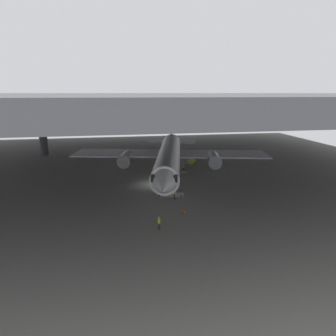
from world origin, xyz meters
name	(u,v)px	position (x,y,z in m)	size (l,w,h in m)	color
ground_plane	(153,184)	(0.00, 0.00, 0.00)	(110.00, 110.00, 0.00)	gray
hangar_structure	(143,97)	(-0.07, 13.77, 13.90)	(121.00, 99.00, 14.53)	#4C4F54
airplane_main	(169,156)	(3.57, 5.00, 3.56)	(37.84, 38.56, 12.06)	white
boarding_stairs	(171,190)	(1.85, -5.62, 0.74)	(4.52, 2.33, 4.78)	slate
crew_worker_near_nose	(159,222)	(-1.45, -16.34, 0.89)	(0.34, 0.52, 1.57)	#232838
crew_worker_by_stairs	(174,193)	(2.04, -7.44, 0.93)	(0.25, 0.55, 1.63)	#232838
traffic_cone_orange	(184,211)	(2.29, -12.56, 0.29)	(0.36, 0.36, 0.60)	black
baggage_tug	(192,162)	(9.79, 12.69, 0.53)	(2.12, 2.51, 0.90)	yellow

